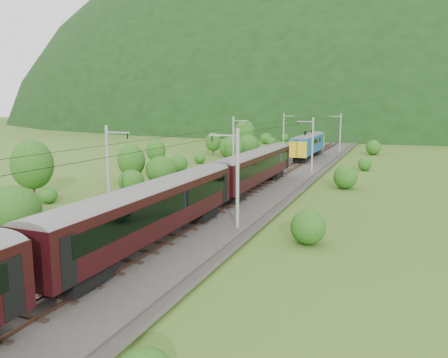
% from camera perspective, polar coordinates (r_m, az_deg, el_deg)
% --- Properties ---
extents(ground, '(600.00, 600.00, 0.00)m').
position_cam_1_polar(ground, '(38.15, -7.08, -5.75)').
color(ground, '#3C5A1C').
rests_on(ground, ground).
extents(railbed, '(14.00, 220.00, 0.30)m').
position_cam_1_polar(railbed, '(46.85, -1.18, -2.60)').
color(railbed, '#38332D').
rests_on(railbed, ground).
extents(track_left, '(2.40, 220.00, 0.27)m').
position_cam_1_polar(track_left, '(47.77, -3.83, -2.11)').
color(track_left, brown).
rests_on(track_left, railbed).
extents(track_right, '(2.40, 220.00, 0.27)m').
position_cam_1_polar(track_right, '(45.94, 1.58, -2.56)').
color(track_right, brown).
rests_on(track_right, railbed).
extents(catenary_left, '(2.54, 192.28, 8.00)m').
position_cam_1_polar(catenary_left, '(68.72, 1.29, 4.97)').
color(catenary_left, gray).
rests_on(catenary_left, railbed).
extents(catenary_right, '(2.54, 192.28, 8.00)m').
position_cam_1_polar(catenary_right, '(65.45, 11.41, 4.55)').
color(catenary_right, gray).
rests_on(catenary_right, railbed).
extents(overhead_wires, '(4.83, 198.00, 0.03)m').
position_cam_1_polar(overhead_wires, '(45.89, -1.21, 5.92)').
color(overhead_wires, black).
rests_on(overhead_wires, ground).
extents(mountain_main, '(504.00, 360.00, 244.00)m').
position_cam_1_polar(mountain_main, '(292.86, 18.47, 7.15)').
color(mountain_main, black).
rests_on(mountain_main, ground).
extents(mountain_ridge, '(336.00, 280.00, 132.00)m').
position_cam_1_polar(mountain_ridge, '(359.78, -0.72, 8.01)').
color(mountain_ridge, black).
rests_on(mountain_ridge, ground).
extents(train, '(3.01, 121.69, 5.23)m').
position_cam_1_polar(train, '(30.54, -9.30, -2.80)').
color(train, black).
rests_on(train, ground).
extents(hazard_post_near, '(0.14, 0.14, 1.36)m').
position_cam_1_polar(hazard_post_near, '(65.82, 5.37, 1.64)').
color(hazard_post_near, red).
rests_on(hazard_post_near, railbed).
extents(hazard_post_far, '(0.14, 0.14, 1.34)m').
position_cam_1_polar(hazard_post_far, '(90.88, 10.42, 3.71)').
color(hazard_post_far, red).
rests_on(hazard_post_far, railbed).
extents(signal, '(0.26, 0.26, 2.34)m').
position_cam_1_polar(signal, '(104.10, 9.15, 4.87)').
color(signal, black).
rests_on(signal, railbed).
extents(vegetation_left, '(13.29, 148.29, 6.81)m').
position_cam_1_polar(vegetation_left, '(58.26, -11.67, 2.00)').
color(vegetation_left, '#185316').
rests_on(vegetation_left, ground).
extents(vegetation_right, '(5.18, 105.32, 2.75)m').
position_cam_1_polar(vegetation_right, '(56.04, 15.87, 0.15)').
color(vegetation_right, '#185316').
rests_on(vegetation_right, ground).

